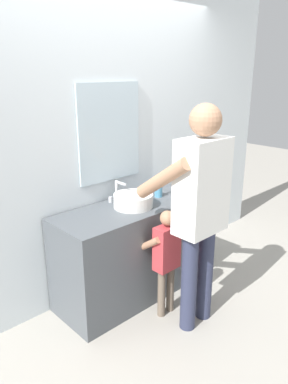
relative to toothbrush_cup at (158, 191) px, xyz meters
name	(u,v)px	position (x,y,z in m)	size (l,w,h in m)	color
ground_plane	(156,306)	(-0.34, -0.32, -0.89)	(14.00, 14.00, 0.00)	#9E998E
back_wall	(106,140)	(-0.34, 0.30, 0.46)	(4.40, 0.10, 2.70)	silver
vanity_cabinet	(132,251)	(-0.34, -0.02, -0.47)	(1.37, 0.54, 0.83)	#4C5156
sink_basin	(133,200)	(-0.34, -0.04, 0.00)	(0.33, 0.33, 0.11)	silver
faucet	(118,192)	(-0.34, 0.17, 0.03)	(0.18, 0.14, 0.18)	#B7BABF
toothbrush_cup	(158,191)	(0.00, 0.00, 0.00)	(0.07, 0.07, 0.21)	#4C8EB2
child_toddler	(166,254)	(-0.34, -0.42, -0.35)	(0.28, 0.28, 0.91)	#6B5B4C
adult_parent	(199,200)	(-0.24, -0.65, 0.14)	(0.53, 0.56, 1.71)	#2D334C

